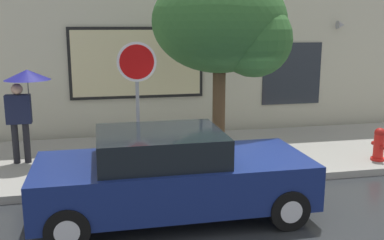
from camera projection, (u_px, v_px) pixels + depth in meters
The scene contains 8 objects.
ground_plane at pixel (245, 208), 7.68m from camera, with size 60.00×60.00×0.00m, color #282B2D.
sidewalk at pixel (205, 155), 10.53m from camera, with size 20.00×4.00×0.15m, color gray.
building_facade at pixel (184, 11), 12.21m from camera, with size 20.00×0.67×7.00m.
parked_car at pixel (171, 175), 7.20m from camera, with size 4.39×1.92×1.44m.
fire_hydrant at pixel (379, 145), 9.80m from camera, with size 0.30×0.44×0.74m.
pedestrian_with_umbrella at pixel (24, 90), 9.39m from camera, with size 0.97×0.96×2.03m.
street_tree at pixel (227, 26), 9.32m from camera, with size 2.88×2.45×4.09m.
stop_sign at pixel (137, 82), 8.54m from camera, with size 0.76×0.10×2.64m.
Camera 1 is at (-2.40, -6.84, 3.09)m, focal length 41.54 mm.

